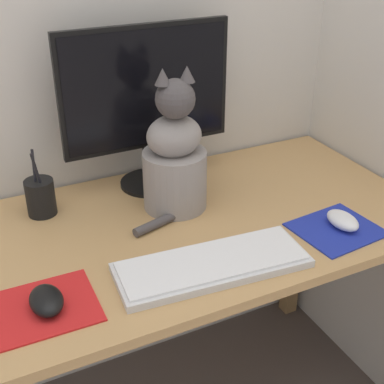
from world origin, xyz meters
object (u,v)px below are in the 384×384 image
Objects in this scene: computer_mouse_right at (343,220)px; cat at (175,158)px; keyboard at (212,264)px; monitor at (147,99)px; pen_cup at (41,197)px; computer_mouse_left at (46,300)px.

cat is (-0.33, 0.28, 0.12)m from computer_mouse_right.
keyboard is 4.56× the size of computer_mouse_right.
cat is at bearing -84.71° from monitor.
computer_mouse_left is at bearing -100.84° from pen_cup.
computer_mouse_left reaches higher than keyboard.
keyboard is at bearing -4.10° from computer_mouse_left.
computer_mouse_left is 0.56× the size of pen_cup.
monitor is at bearing 5.15° from pen_cup.
computer_mouse_right reaches higher than keyboard.
cat is 0.36m from pen_cup.
keyboard is at bearing -94.22° from cat.
monitor reaches higher than pen_cup.
pen_cup reaches higher than computer_mouse_right.
computer_mouse_left is (-0.38, -0.41, -0.23)m from monitor.
pen_cup is (-0.65, 0.40, 0.03)m from computer_mouse_right.
computer_mouse_left is 0.26× the size of cat.
cat is at bearing -19.70° from pen_cup.
keyboard is 0.36m from computer_mouse_left.
keyboard is at bearing -178.87° from computer_mouse_right.
monitor is at bearing 46.51° from computer_mouse_left.
computer_mouse_right is (0.34, -0.42, -0.23)m from monitor.
pen_cup is (-0.31, -0.03, -0.21)m from monitor.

